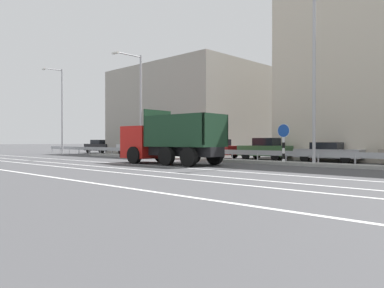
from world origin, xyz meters
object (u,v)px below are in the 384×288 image
object	(u,v)px
dump_truck	(162,144)
street_lamp_0	(61,107)
street_lamp_2	(313,73)
median_road_sign	(284,143)
parked_car_1	(134,147)
parked_car_2	(176,148)
parked_car_4	(266,149)
parked_car_5	(329,152)
parked_car_0	(101,146)
street_lamp_1	(139,100)
church_tower	(319,100)
parked_car_3	(217,149)

from	to	relation	value
dump_truck	street_lamp_0	world-z (taller)	street_lamp_0
dump_truck	street_lamp_2	world-z (taller)	street_lamp_2
median_road_sign	street_lamp_0	size ratio (longest dim) A/B	0.26
median_road_sign	street_lamp_0	distance (m)	27.04
parked_car_1	parked_car_2	bearing A→B (deg)	-90.11
street_lamp_2	parked_car_4	distance (m)	8.34
parked_car_2	parked_car_5	bearing A→B (deg)	93.83
parked_car_2	dump_truck	bearing A→B (deg)	45.50
parked_car_4	dump_truck	bearing A→B (deg)	162.63
parked_car_1	street_lamp_0	bearing A→B (deg)	124.85
street_lamp_0	parked_car_0	size ratio (longest dim) A/B	2.01
street_lamp_1	parked_car_2	bearing A→B (deg)	93.39
parked_car_1	parked_car_2	xyz separation A→B (m)	(6.38, -0.12, 0.01)
dump_truck	median_road_sign	world-z (taller)	dump_truck
parked_car_1	parked_car_2	distance (m)	6.38
church_tower	median_road_sign	bearing A→B (deg)	-68.90
median_road_sign	street_lamp_1	distance (m)	13.73
parked_car_2	church_tower	bearing A→B (deg)	173.57
parked_car_4	church_tower	distance (m)	22.91
street_lamp_1	parked_car_3	bearing A→B (deg)	42.25
parked_car_1	parked_car_3	world-z (taller)	parked_car_3
church_tower	parked_car_0	bearing A→B (deg)	-127.78
parked_car_2	church_tower	distance (m)	22.48
parked_car_2	parked_car_3	bearing A→B (deg)	91.50
street_lamp_2	parked_car_2	bearing A→B (deg)	164.90
street_lamp_1	street_lamp_0	bearing A→B (deg)	179.99
dump_truck	church_tower	bearing A→B (deg)	3.77
street_lamp_0	church_tower	xyz separation A→B (m)	(16.91, 25.89, 1.54)
parked_car_1	parked_car_0	bearing A→B (deg)	90.28
parked_car_0	dump_truck	bearing A→B (deg)	65.65
parked_car_0	parked_car_3	size ratio (longest dim) A/B	1.08
dump_truck	street_lamp_2	size ratio (longest dim) A/B	0.74
parked_car_5	dump_truck	bearing A→B (deg)	-42.20
median_road_sign	parked_car_2	world-z (taller)	median_road_sign
median_road_sign	parked_car_1	size ratio (longest dim) A/B	0.60
parked_car_0	parked_car_4	distance (m)	22.37
street_lamp_2	church_tower	size ratio (longest dim) A/B	0.65
dump_truck	parked_car_3	bearing A→B (deg)	13.81
parked_car_0	parked_car_2	bearing A→B (deg)	87.76
street_lamp_1	parked_car_5	size ratio (longest dim) A/B	1.96
parked_car_3	dump_truck	bearing A→B (deg)	-158.25
street_lamp_1	parked_car_3	xyz separation A→B (m)	(4.77, 4.33, -4.02)
street_lamp_1	parked_car_0	size ratio (longest dim) A/B	1.86
street_lamp_0	parked_car_2	size ratio (longest dim) A/B	1.97
median_road_sign	parked_car_2	size ratio (longest dim) A/B	0.51
parked_car_4	church_tower	xyz separation A→B (m)	(-5.94, 21.35, 5.80)
dump_truck	street_lamp_0	xyz separation A→B (m)	(-20.92, 3.99, 3.84)
street_lamp_2	parked_car_0	size ratio (longest dim) A/B	2.06
median_road_sign	street_lamp_1	world-z (taller)	street_lamp_1
dump_truck	parked_car_1	bearing A→B (deg)	54.68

